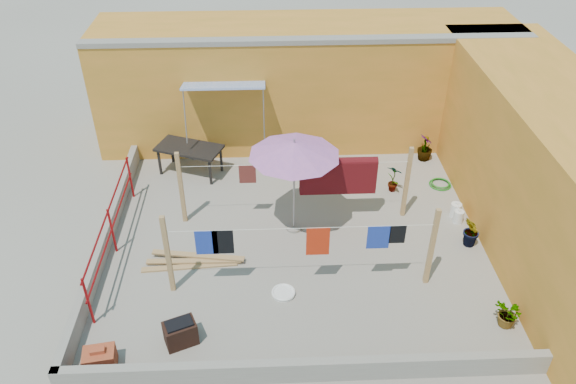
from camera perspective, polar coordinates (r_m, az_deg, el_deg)
The scene contains 21 objects.
ground at distance 12.30m, azimuth 0.86°, elevation -4.88°, with size 80.00×80.00×0.00m, color #9E998E.
wall_back at distance 15.48m, azimuth 1.81°, elevation 11.09°, with size 11.00×3.27×3.21m.
wall_right at distance 12.72m, azimuth 25.03°, elevation 1.75°, with size 2.40×9.00×3.20m, color orange.
parapet_front at distance 9.66m, azimuth 2.09°, elevation -17.62°, with size 8.30×0.16×0.44m, color gray.
parapet_left at distance 12.64m, azimuth -17.99°, elevation -4.39°, with size 0.16×7.30×0.44m, color gray.
red_railing at distance 12.13m, azimuth -17.57°, elevation -3.15°, with size 0.05×4.20×1.10m.
clothesline_rig at distance 12.11m, azimuth 4.24°, elevation 0.68°, with size 5.09×2.35×1.80m.
patio_umbrella at distance 11.42m, azimuth 0.64°, elevation 4.34°, with size 2.09×2.09×2.30m.
outdoor_table at distance 14.33m, azimuth -10.01°, elevation 4.28°, with size 1.80×1.34×0.76m.
brick_stack at distance 10.31m, azimuth -18.56°, elevation -15.82°, with size 0.57×0.45×0.46m.
lumber_pile at distance 11.85m, azimuth -9.54°, elevation -6.93°, with size 2.12×0.60×0.13m.
brazier at distance 10.29m, azimuth -10.87°, elevation -13.87°, with size 0.65×0.55×0.50m.
white_basin at distance 11.06m, azimuth -0.47°, elevation -10.20°, with size 0.47×0.47×0.08m.
water_jug_a at distance 13.44m, azimuth 16.66°, elevation -1.75°, with size 0.24×0.24×0.38m.
water_jug_b at distance 13.27m, azimuth 16.92°, elevation -2.40°, with size 0.22×0.22×0.34m.
green_hose at distance 14.48m, azimuth 15.20°, elevation 0.80°, with size 0.55×0.55×0.08m.
plant_back_a at distance 14.52m, azimuth 0.80°, elevation 4.02°, with size 0.73×0.63×0.81m, color #265D1A.
plant_back_b at distance 15.27m, azimuth 13.75°, elevation 4.41°, with size 0.40×0.40×0.72m, color #265D1A.
plant_right_a at distance 13.82m, azimuth 10.71°, elevation 1.39°, with size 0.39×0.27×0.74m, color #265D1A.
plant_right_b at distance 12.52m, azimuth 18.16°, elevation -3.88°, with size 0.42×0.34×0.77m, color #265D1A.
plant_right_c at distance 11.08m, azimuth 21.56°, elevation -11.53°, with size 0.51×0.44×0.57m, color #265D1A.
Camera 1 is at (-0.58, -9.41, 7.91)m, focal length 35.00 mm.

